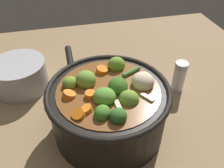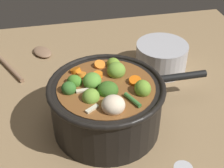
% 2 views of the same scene
% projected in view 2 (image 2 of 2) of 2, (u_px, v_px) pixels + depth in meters
% --- Properties ---
extents(ground_plane, '(1.10, 1.10, 0.00)m').
position_uv_depth(ground_plane, '(107.00, 126.00, 0.75)').
color(ground_plane, '#8C704C').
extents(cooking_pot, '(0.25, 0.25, 0.14)m').
position_uv_depth(cooking_pot, '(106.00, 105.00, 0.71)').
color(cooking_pot, black).
rests_on(cooking_pot, ground_plane).
extents(wooden_spoon, '(0.19, 0.19, 0.01)m').
position_uv_depth(wooden_spoon, '(29.00, 57.00, 0.98)').
color(wooden_spoon, '#85644A').
rests_on(wooden_spoon, ground_plane).
extents(small_saucepan, '(0.14, 0.22, 0.08)m').
position_uv_depth(small_saucepan, '(162.00, 57.00, 0.92)').
color(small_saucepan, '#ADADB2').
rests_on(small_saucepan, ground_plane).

